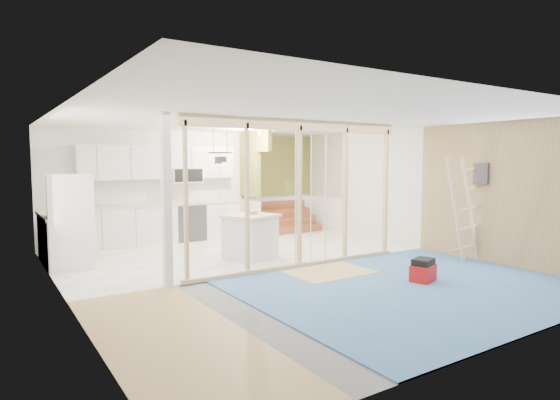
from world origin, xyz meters
TOP-DOWN VIEW (x-y plane):
  - room at (0.00, 0.00)m, footprint 7.01×8.01m
  - floor_overlays at (0.07, 0.06)m, footprint 7.00×8.00m
  - stud_frame at (-0.24, -0.00)m, footprint 4.66×0.14m
  - base_cabinets at (-1.61, 3.36)m, footprint 4.45×2.24m
  - upper_cabinets at (-0.84, 3.82)m, footprint 3.60×0.41m
  - green_partition at (2.04, 3.66)m, footprint 2.25×1.51m
  - pot_rack at (-0.31, 1.89)m, footprint 0.52×0.52m
  - sheathing_panel at (3.48, -2.00)m, footprint 0.02×4.00m
  - electrical_panel at (3.43, -1.40)m, footprint 0.04×0.30m
  - ceiling_light at (1.40, 3.00)m, footprint 0.32×0.32m
  - fridge at (-3.09, 2.09)m, footprint 0.78×0.76m
  - island at (-0.07, 1.11)m, footprint 1.14×1.14m
  - bowl at (0.02, 1.19)m, footprint 0.35×0.35m
  - soap_bottle_a at (-2.50, 3.79)m, footprint 0.13×0.13m
  - soap_bottle_b at (0.60, 3.76)m, footprint 0.12×0.12m
  - toolbox at (1.35, -1.86)m, footprint 0.47×0.41m
  - ladder at (3.15, -1.29)m, footprint 1.03×0.20m

SIDE VIEW (x-z plane):
  - floor_overlays at x=0.07m, z-range 0.00..0.02m
  - toolbox at x=1.35m, z-range -0.01..0.37m
  - island at x=-0.07m, z-range 0.00..0.86m
  - base_cabinets at x=-1.61m, z-range 0.00..0.93m
  - fridge at x=-3.09m, z-range 0.00..1.67m
  - bowl at x=0.02m, z-range 0.87..0.94m
  - green_partition at x=2.04m, z-range -0.36..2.24m
  - ladder at x=3.15m, z-range 0.02..1.96m
  - soap_bottle_b at x=0.60m, z-range 0.93..1.12m
  - soap_bottle_a at x=-2.50m, z-range 0.93..1.25m
  - sheathing_panel at x=3.48m, z-range 0.00..2.60m
  - room at x=0.00m, z-range 0.00..2.61m
  - stud_frame at x=-0.24m, z-range 0.29..2.89m
  - electrical_panel at x=3.43m, z-range 1.45..1.85m
  - upper_cabinets at x=-0.84m, z-range 1.39..2.25m
  - pot_rack at x=-0.31m, z-range 1.64..2.36m
  - ceiling_light at x=1.40m, z-range 2.50..2.58m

